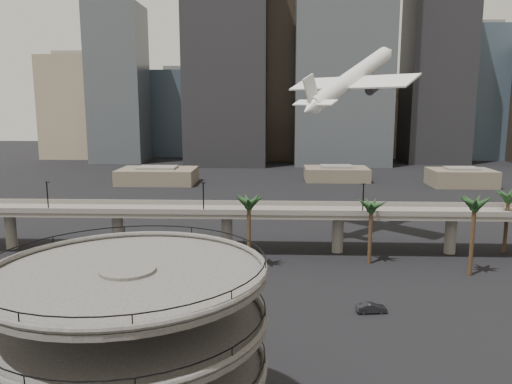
{
  "coord_description": "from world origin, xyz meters",
  "views": [
    {
      "loc": [
        -1.42,
        -41.11,
        29.04
      ],
      "look_at": [
        -4.13,
        28.0,
        16.8
      ],
      "focal_mm": 35.0,
      "sensor_mm": 36.0,
      "label": 1
    }
  ],
  "objects_px": {
    "parking_ramp": "(131,345)",
    "airborne_jet": "(351,79)",
    "overpass": "(282,216)",
    "car_b": "(371,308)",
    "car_a": "(244,333)"
  },
  "relations": [
    {
      "from": "parking_ramp",
      "to": "airborne_jet",
      "type": "height_order",
      "value": "airborne_jet"
    },
    {
      "from": "airborne_jet",
      "to": "parking_ramp",
      "type": "bearing_deg",
      "value": -157.38
    },
    {
      "from": "overpass",
      "to": "car_b",
      "type": "relative_size",
      "value": 30.2
    },
    {
      "from": "parking_ramp",
      "to": "airborne_jet",
      "type": "distance_m",
      "value": 80.83
    },
    {
      "from": "overpass",
      "to": "airborne_jet",
      "type": "xyz_separation_m",
      "value": [
        14.59,
        12.96,
        26.88
      ]
    },
    {
      "from": "parking_ramp",
      "to": "car_b",
      "type": "height_order",
      "value": "parking_ramp"
    },
    {
      "from": "airborne_jet",
      "to": "car_a",
      "type": "bearing_deg",
      "value": -157.75
    },
    {
      "from": "overpass",
      "to": "car_a",
      "type": "xyz_separation_m",
      "value": [
        -5.25,
        -37.82,
        -6.65
      ]
    },
    {
      "from": "car_b",
      "to": "parking_ramp",
      "type": "bearing_deg",
      "value": 132.49
    },
    {
      "from": "overpass",
      "to": "airborne_jet",
      "type": "height_order",
      "value": "airborne_jet"
    },
    {
      "from": "parking_ramp",
      "to": "airborne_jet",
      "type": "xyz_separation_m",
      "value": [
        27.59,
        71.96,
        24.38
      ]
    },
    {
      "from": "airborne_jet",
      "to": "car_a",
      "type": "height_order",
      "value": "airborne_jet"
    },
    {
      "from": "car_a",
      "to": "car_b",
      "type": "height_order",
      "value": "car_b"
    },
    {
      "from": "car_a",
      "to": "overpass",
      "type": "bearing_deg",
      "value": -17.95
    },
    {
      "from": "parking_ramp",
      "to": "car_a",
      "type": "distance_m",
      "value": 24.34
    }
  ]
}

